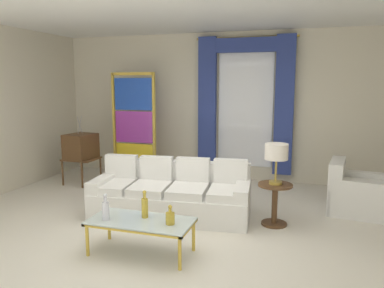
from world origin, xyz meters
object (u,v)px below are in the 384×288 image
object	(u,v)px
coffee_table	(141,223)
stained_glass_divider	(134,129)
vintage_tv	(81,147)
armchair_white	(353,194)
couch_white_long	(172,195)
bottle_amber_squat	(170,217)
table_lamp_brass	(276,153)
round_side_table	(275,200)
peacock_figurine	(145,175)
bottle_blue_decanter	(106,210)
bottle_crystal_tall	(145,207)

from	to	relation	value
coffee_table	stained_glass_divider	size ratio (longest dim) A/B	0.55
vintage_tv	armchair_white	world-z (taller)	vintage_tv
couch_white_long	bottle_amber_squat	world-z (taller)	couch_white_long
couch_white_long	stained_glass_divider	xyz separation A→B (m)	(-1.48, 1.75, 0.75)
armchair_white	table_lamp_brass	size ratio (longest dim) A/B	1.61
coffee_table	round_side_table	bearing A→B (deg)	44.66
bottle_amber_squat	round_side_table	xyz separation A→B (m)	(1.03, 1.41, -0.13)
round_side_table	table_lamp_brass	size ratio (longest dim) A/B	1.04
vintage_tv	table_lamp_brass	xyz separation A→B (m)	(3.88, -1.12, 0.30)
peacock_figurine	bottle_amber_squat	bearing A→B (deg)	-60.25
vintage_tv	peacock_figurine	xyz separation A→B (m)	(1.30, 0.18, -0.51)
armchair_white	round_side_table	xyz separation A→B (m)	(-1.11, -0.91, 0.07)
peacock_figurine	stained_glass_divider	bearing A→B (deg)	135.65
round_side_table	couch_white_long	bearing A→B (deg)	-178.61
peacock_figurine	round_side_table	distance (m)	2.90
table_lamp_brass	coffee_table	bearing A→B (deg)	-135.34
bottle_amber_squat	table_lamp_brass	size ratio (longest dim) A/B	0.40
peacock_figurine	vintage_tv	bearing A→B (deg)	-171.94
coffee_table	peacock_figurine	world-z (taller)	peacock_figurine
vintage_tv	bottle_amber_squat	bearing A→B (deg)	-41.62
armchair_white	vintage_tv	bearing A→B (deg)	177.59
bottle_blue_decanter	coffee_table	bearing A→B (deg)	17.56
coffee_table	armchair_white	world-z (taller)	armchair_white
vintage_tv	table_lamp_brass	bearing A→B (deg)	-16.10
bottle_blue_decanter	bottle_crystal_tall	size ratio (longest dim) A/B	0.96
stained_glass_divider	table_lamp_brass	distance (m)	3.46
couch_white_long	coffee_table	bearing A→B (deg)	-84.99
stained_glass_divider	round_side_table	bearing A→B (deg)	-29.71
coffee_table	bottle_amber_squat	size ratio (longest dim) A/B	5.37
table_lamp_brass	couch_white_long	bearing A→B (deg)	-178.61
couch_white_long	vintage_tv	xyz separation A→B (m)	(-2.36, 1.16, 0.42)
bottle_blue_decanter	round_side_table	size ratio (longest dim) A/B	0.53
bottle_blue_decanter	vintage_tv	bearing A→B (deg)	128.42
table_lamp_brass	bottle_amber_squat	bearing A→B (deg)	-126.25
coffee_table	bottle_blue_decanter	world-z (taller)	bottle_blue_decanter
peacock_figurine	round_side_table	size ratio (longest dim) A/B	1.01
armchair_white	bottle_blue_decanter	bearing A→B (deg)	-140.15
couch_white_long	bottle_blue_decanter	world-z (taller)	couch_white_long
peacock_figurine	coffee_table	bearing A→B (deg)	-66.40
bottle_amber_squat	peacock_figurine	world-z (taller)	bottle_amber_squat
vintage_tv	peacock_figurine	bearing A→B (deg)	8.06
round_side_table	peacock_figurine	bearing A→B (deg)	153.23
bottle_blue_decanter	stained_glass_divider	world-z (taller)	stained_glass_divider
coffee_table	bottle_amber_squat	xyz separation A→B (m)	(0.37, -0.02, 0.12)
peacock_figurine	armchair_white	bearing A→B (deg)	-6.08
coffee_table	vintage_tv	distance (m)	3.55
bottle_crystal_tall	vintage_tv	xyz separation A→B (m)	(-2.49, 2.42, 0.18)
vintage_tv	stained_glass_divider	size ratio (longest dim) A/B	0.61
coffee_table	armchair_white	size ratio (longest dim) A/B	1.33
armchair_white	bottle_crystal_tall	bearing A→B (deg)	-138.56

